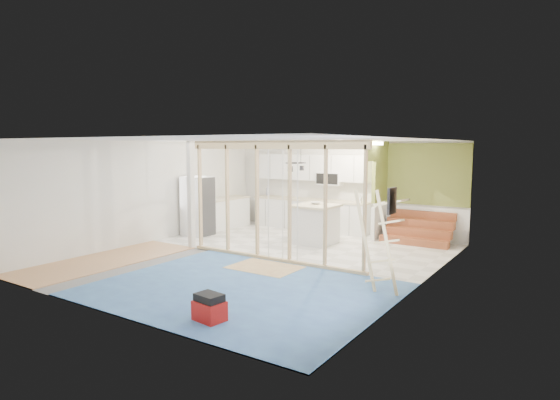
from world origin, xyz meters
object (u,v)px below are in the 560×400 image
Objects in this scene: toolbox at (209,308)px; ladder at (379,242)px; island at (315,225)px; fridge at (198,206)px.

ladder reaches higher than toolbox.
ladder is at bearing -45.27° from island.
ladder is (6.10, -2.15, 0.07)m from fridge.
fridge is 0.94× the size of ladder.
toolbox is (4.58, -4.64, -0.63)m from fridge.
island is (3.25, 0.82, -0.32)m from fridge.
toolbox is 0.27× the size of ladder.
fridge is 6.55m from toolbox.
fridge is 1.57× the size of island.
ladder reaches higher than island.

